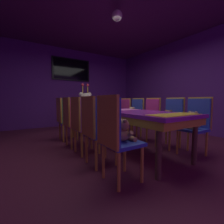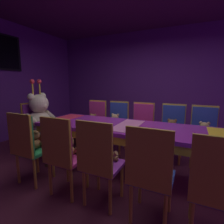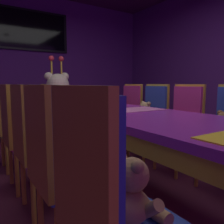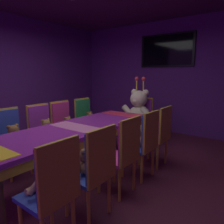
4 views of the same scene
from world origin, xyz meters
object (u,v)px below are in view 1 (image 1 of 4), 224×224
chair_left_0 (113,131)px  chair_left_3 (70,117)px  teddy_right_4 (120,113)px  chair_right_0 (197,120)px  teddy_left_3 (77,118)px  throne_chair (84,111)px  teddy_right_3 (131,114)px  chair_right_4 (124,112)px  chair_left_2 (80,120)px  chair_left_1 (93,124)px  chair_right_2 (151,115)px  wall_tv (71,70)px  teddy_left_1 (102,124)px  teddy_left_2 (88,120)px  teddy_right_1 (168,118)px  banquet_table (121,114)px  chair_left_4 (63,115)px  chair_right_1 (172,117)px  teddy_right_0 (192,121)px  king_teddy_bear (86,106)px  teddy_left_0 (124,132)px  chair_right_3 (136,113)px  teddy_left_4 (69,116)px  pendant_light (117,15)px

chair_left_0 → chair_left_3: bearing=89.9°
teddy_right_4 → chair_left_0: bearing=53.1°
chair_left_3 → chair_right_0: same height
teddy_left_3 → throne_chair: bearing=63.4°
teddy_right_3 → chair_right_4: chair_right_4 is taller
chair_left_2 → chair_right_0: same height
chair_left_1 → chair_right_2: 1.79m
chair_left_0 → wall_tv: (0.87, 4.16, 1.45)m
teddy_left_1 → teddy_left_2: (0.01, 0.55, -0.00)m
teddy_right_1 → teddy_right_4: size_ratio=1.09×
wall_tv → banquet_table: bearing=-90.0°
chair_left_4 → chair_right_1: bearing=-43.1°
teddy_right_0 → teddy_right_1: size_ratio=1.01×
teddy_left_3 → wall_tv: size_ratio=0.20×
wall_tv → teddy_right_1: bearing=-78.7°
chair_left_2 → king_teddy_bear: 1.96m
teddy_left_2 → teddy_right_3: (1.41, 0.51, 0.00)m
teddy_left_0 → teddy_left_3: size_ratio=1.01×
chair_right_2 → wall_tv: wall_tv is taller
chair_right_0 → chair_left_2: bearing=-31.9°
teddy_left_1 → wall_tv: wall_tv is taller
teddy_right_1 → throne_chair: size_ratio=0.31×
chair_right_4 → teddy_right_4: chair_right_4 is taller
teddy_left_1 → teddy_left_2: bearing=88.8°
teddy_left_1 → chair_left_2: size_ratio=0.34×
chair_left_1 → teddy_left_3: bearing=82.5°
teddy_right_3 → chair_left_3: bearing=1.1°
chair_right_2 → throne_chair: size_ratio=1.00×
chair_right_3 → teddy_left_0: bearing=45.1°
chair_left_4 → teddy_right_0: (1.57, -2.12, -0.01)m
teddy_left_1 → chair_left_3: (-0.15, 1.03, 0.00)m
chair_left_2 → teddy_right_4: bearing=33.3°
banquet_table → teddy_left_3: size_ratio=10.22×
chair_left_2 → wall_tv: size_ratio=0.72×
chair_right_3 → chair_left_1: bearing=31.7°
teddy_left_0 → chair_right_0: bearing=0.7°
chair_left_4 → king_teddy_bear: king_teddy_bear is taller
chair_left_1 → chair_left_3: same height
teddy_left_4 → chair_right_4: 1.57m
teddy_right_0 → teddy_right_1: bearing=-92.5°
teddy_left_3 → pendant_light: pendant_light is taller
teddy_left_4 → king_teddy_bear: king_teddy_bear is taller
teddy_right_1 → chair_right_3: size_ratio=0.31×
chair_left_2 → chair_right_4: same height
teddy_left_3 → king_teddy_bear: bearing=60.4°
chair_left_3 → teddy_right_1: size_ratio=3.25×
chair_right_2 → pendant_light: bearing=-3.8°
chair_left_0 → teddy_left_0: (0.14, -0.00, -0.02)m
teddy_left_0 → teddy_left_4: teddy_left_4 is taller
chair_left_0 → teddy_left_1: (0.15, 0.53, -0.00)m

